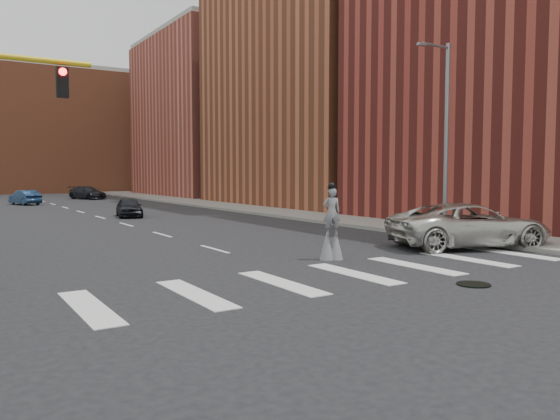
# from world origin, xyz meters

# --- Properties ---
(ground_plane) EXTENTS (160.00, 160.00, 0.00)m
(ground_plane) POSITION_xyz_m (0.00, 0.00, 0.00)
(ground_plane) COLOR black
(ground_plane) RESTS_ON ground
(sidewalk_right) EXTENTS (5.00, 90.00, 0.18)m
(sidewalk_right) POSITION_xyz_m (12.50, 25.00, 0.09)
(sidewalk_right) COLOR slate
(sidewalk_right) RESTS_ON ground
(manhole) EXTENTS (0.90, 0.90, 0.04)m
(manhole) POSITION_xyz_m (3.00, -2.00, 0.02)
(manhole) COLOR black
(manhole) RESTS_ON ground
(building_near) EXTENTS (16.00, 20.00, 22.00)m
(building_near) POSITION_xyz_m (22.00, 8.00, 11.00)
(building_near) COLOR maroon
(building_near) RESTS_ON ground
(building_mid) EXTENTS (16.00, 22.00, 24.00)m
(building_mid) POSITION_xyz_m (22.00, 30.00, 12.00)
(building_mid) COLOR #984C2F
(building_mid) RESTS_ON ground
(building_far) EXTENTS (16.00, 22.00, 20.00)m
(building_far) POSITION_xyz_m (22.00, 54.00, 10.00)
(building_far) COLOR #B45142
(building_far) RESTS_ON ground
(building_backdrop) EXTENTS (26.00, 14.00, 18.00)m
(building_backdrop) POSITION_xyz_m (6.00, 78.00, 9.00)
(building_backdrop) COLOR #984C2F
(building_backdrop) RESTS_ON ground
(streetlight) EXTENTS (2.05, 0.20, 9.00)m
(streetlight) POSITION_xyz_m (10.90, 6.00, 4.90)
(streetlight) COLOR slate
(streetlight) RESTS_ON ground
(stilt_performer) EXTENTS (0.82, 0.64, 2.71)m
(stilt_performer) POSITION_xyz_m (2.37, 3.50, 1.04)
(stilt_performer) COLOR #302113
(stilt_performer) RESTS_ON ground
(suv_crossing) EXTENTS (7.13, 4.92, 1.81)m
(suv_crossing) POSITION_xyz_m (9.00, 3.00, 0.90)
(suv_crossing) COLOR beige
(suv_crossing) RESTS_ON ground
(car_near) EXTENTS (2.26, 4.09, 1.32)m
(car_near) POSITION_xyz_m (1.79, 25.39, 0.66)
(car_near) COLOR black
(car_near) RESTS_ON ground
(car_mid) EXTENTS (2.54, 4.38, 1.37)m
(car_mid) POSITION_xyz_m (-2.37, 44.28, 0.68)
(car_mid) COLOR navy
(car_mid) RESTS_ON ground
(car_far) EXTENTS (3.83, 5.36, 1.44)m
(car_far) POSITION_xyz_m (5.04, 51.99, 0.72)
(car_far) COLOR black
(car_far) RESTS_ON ground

